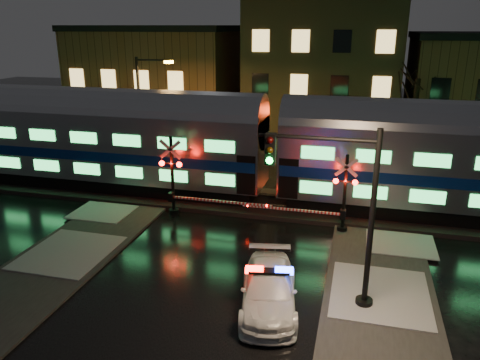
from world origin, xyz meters
name	(u,v)px	position (x,y,z in m)	size (l,w,h in m)	color
ground	(231,242)	(0.00, 0.00, 0.00)	(120.00, 120.00, 0.00)	black
ballast	(256,202)	(0.00, 5.00, 0.12)	(90.00, 4.20, 0.24)	black
sidewalk_left	(22,290)	(-6.50, -6.00, 0.06)	(4.00, 20.00, 0.12)	#2D2D2D
sidewalk_right	(382,347)	(6.50, -6.00, 0.06)	(4.00, 20.00, 0.12)	#2D2D2D
building_left	(160,82)	(-13.00, 22.00, 4.50)	(14.00, 10.00, 9.00)	#51331F
building_mid	(324,71)	(2.00, 22.50, 5.75)	(12.00, 11.00, 11.50)	brown
train	(273,146)	(0.92, 5.00, 3.38)	(51.00, 3.12, 5.92)	black
police_car	(269,289)	(2.66, -4.66, 0.69)	(2.76, 5.00, 1.53)	white
crossing_signal_right	(336,201)	(4.50, 2.30, 1.61)	(5.50, 0.64, 3.89)	black
crossing_signal_left	(179,185)	(-3.45, 2.31, 1.75)	(5.96, 0.66, 4.22)	black
traffic_light	(341,215)	(4.92, -3.88, 3.43)	(4.17, 0.73, 6.45)	black
streetlight	(143,108)	(-8.44, 9.00, 4.39)	(2.55, 0.27, 7.62)	black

